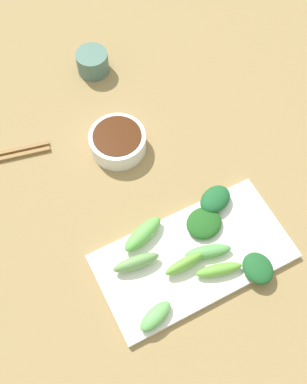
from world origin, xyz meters
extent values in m
cube|color=#977B4D|center=(0.00, 0.00, 0.01)|extent=(2.10, 2.10, 0.02)
cylinder|color=white|center=(-0.15, -0.02, 0.04)|extent=(0.12, 0.12, 0.04)
cylinder|color=#48220D|center=(-0.15, -0.02, 0.05)|extent=(0.10, 0.10, 0.02)
cube|color=white|center=(0.13, -0.01, 0.03)|extent=(0.18, 0.35, 0.01)
ellipsoid|color=#1F581D|center=(0.08, 0.04, 0.04)|extent=(0.08, 0.08, 0.02)
ellipsoid|color=#6CB13E|center=(0.14, -0.03, 0.05)|extent=(0.02, 0.08, 0.03)
ellipsoid|color=#69B43E|center=(0.18, 0.02, 0.04)|extent=(0.04, 0.09, 0.02)
ellipsoid|color=#6C9E56|center=(0.10, -0.11, 0.05)|extent=(0.03, 0.09, 0.03)
ellipsoid|color=#1C5728|center=(0.20, 0.08, 0.04)|extent=(0.06, 0.05, 0.02)
ellipsoid|color=#64B44F|center=(0.05, -0.07, 0.05)|extent=(0.06, 0.09, 0.03)
ellipsoid|color=#1C5D2D|center=(0.05, 0.08, 0.05)|extent=(0.07, 0.08, 0.03)
ellipsoid|color=#64B05A|center=(0.20, -0.12, 0.04)|extent=(0.05, 0.07, 0.02)
ellipsoid|color=#5DA354|center=(0.14, 0.02, 0.04)|extent=(0.05, 0.09, 0.02)
cylinder|color=#496E63|center=(-0.37, 0.02, 0.05)|extent=(0.07, 0.07, 0.05)
camera|label=1|loc=(0.37, -0.21, 0.86)|focal=45.19mm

